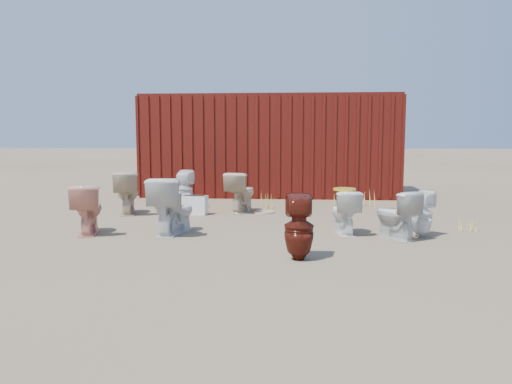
# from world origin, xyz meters

# --- Properties ---
(ground) EXTENTS (100.00, 100.00, 0.00)m
(ground) POSITION_xyz_m (0.00, 0.00, 0.00)
(ground) COLOR brown
(ground) RESTS_ON ground
(shipping_container) EXTENTS (6.00, 2.40, 2.40)m
(shipping_container) POSITION_xyz_m (0.00, 5.20, 1.20)
(shipping_container) COLOR #4E140D
(shipping_container) RESTS_ON ground
(toilet_front_a) EXTENTS (0.52, 0.71, 0.65)m
(toilet_front_a) POSITION_xyz_m (-1.14, 0.01, 0.32)
(toilet_front_a) COLOR white
(toilet_front_a) RESTS_ON ground
(toilet_front_pink) EXTENTS (0.58, 0.80, 0.74)m
(toilet_front_pink) POSITION_xyz_m (-2.43, -0.24, 0.37)
(toilet_front_pink) COLOR #EEA18A
(toilet_front_pink) RESTS_ON ground
(toilet_front_c) EXTENTS (0.56, 0.87, 0.85)m
(toilet_front_c) POSITION_xyz_m (-1.27, -0.16, 0.42)
(toilet_front_c) COLOR white
(toilet_front_c) RESTS_ON ground
(toilet_front_maroon) EXTENTS (0.35, 0.36, 0.77)m
(toilet_front_maroon) POSITION_xyz_m (0.67, -1.54, 0.38)
(toilet_front_maroon) COLOR #56180E
(toilet_front_maroon) RESTS_ON ground
(toilet_front_e) EXTENTS (0.69, 0.77, 0.68)m
(toilet_front_e) POSITION_xyz_m (2.04, -0.24, 0.34)
(toilet_front_e) COLOR silver
(toilet_front_e) RESTS_ON ground
(toilet_back_a) EXTENTS (0.39, 0.39, 0.77)m
(toilet_back_a) POSITION_xyz_m (-1.57, 2.38, 0.38)
(toilet_back_a) COLOR white
(toilet_back_a) RESTS_ON ground
(toilet_back_beige_left) EXTENTS (0.62, 0.86, 0.79)m
(toilet_back_beige_left) POSITION_xyz_m (-2.48, 1.65, 0.40)
(toilet_back_beige_left) COLOR beige
(toilet_back_beige_left) RESTS_ON ground
(toilet_back_beige_right) EXTENTS (0.63, 0.84, 0.76)m
(toilet_back_beige_right) POSITION_xyz_m (-0.40, 2.05, 0.38)
(toilet_back_beige_right) COLOR beige
(toilet_back_beige_right) RESTS_ON ground
(toilet_back_yellowlid) EXTENTS (0.48, 0.70, 0.65)m
(toilet_back_yellowlid) POSITION_xyz_m (1.35, 0.04, 0.33)
(toilet_back_yellowlid) COLOR white
(toilet_back_yellowlid) RESTS_ON ground
(toilet_back_e) EXTENTS (0.43, 0.43, 0.67)m
(toilet_back_e) POSITION_xyz_m (2.43, -0.07, 0.33)
(toilet_back_e) COLOR white
(toilet_back_e) RESTS_ON ground
(yellow_lid) EXTENTS (0.33, 0.41, 0.02)m
(yellow_lid) POSITION_xyz_m (1.35, 0.04, 0.67)
(yellow_lid) COLOR gold
(yellow_lid) RESTS_ON toilet_back_yellowlid
(loose_tank) EXTENTS (0.53, 0.29, 0.35)m
(loose_tank) POSITION_xyz_m (-1.24, 1.69, 0.17)
(loose_tank) COLOR white
(loose_tank) RESTS_ON ground
(loose_lid_near) EXTENTS (0.54, 0.60, 0.02)m
(loose_lid_near) POSITION_xyz_m (0.05, 1.99, 0.01)
(loose_lid_near) COLOR #C1B18C
(loose_lid_near) RESTS_ON ground
(loose_lid_far) EXTENTS (0.45, 0.53, 0.02)m
(loose_lid_far) POSITION_xyz_m (-1.55, 2.78, 0.01)
(loose_lid_far) COLOR #C6AE8F
(loose_lid_far) RESTS_ON ground
(weed_clump_a) EXTENTS (0.36, 0.36, 0.30)m
(weed_clump_a) POSITION_xyz_m (-1.93, 2.63, 0.15)
(weed_clump_a) COLOR #CAC350
(weed_clump_a) RESTS_ON ground
(weed_clump_b) EXTENTS (0.32, 0.32, 0.31)m
(weed_clump_b) POSITION_xyz_m (0.09, 2.58, 0.16)
(weed_clump_b) COLOR #CAC350
(weed_clump_b) RESTS_ON ground
(weed_clump_c) EXTENTS (0.36, 0.36, 0.33)m
(weed_clump_c) POSITION_xyz_m (2.07, 2.97, 0.17)
(weed_clump_c) COLOR #CAC350
(weed_clump_c) RESTS_ON ground
(weed_clump_d) EXTENTS (0.30, 0.30, 0.30)m
(weed_clump_d) POSITION_xyz_m (-0.51, 3.50, 0.15)
(weed_clump_d) COLOR #CAC350
(weed_clump_d) RESTS_ON ground
(weed_clump_e) EXTENTS (0.34, 0.34, 0.26)m
(weed_clump_e) POSITION_xyz_m (1.61, 3.27, 0.13)
(weed_clump_e) COLOR #CAC350
(weed_clump_e) RESTS_ON ground
(weed_clump_f) EXTENTS (0.28, 0.28, 0.22)m
(weed_clump_f) POSITION_xyz_m (3.28, 0.47, 0.11)
(weed_clump_f) COLOR #CAC350
(weed_clump_f) RESTS_ON ground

